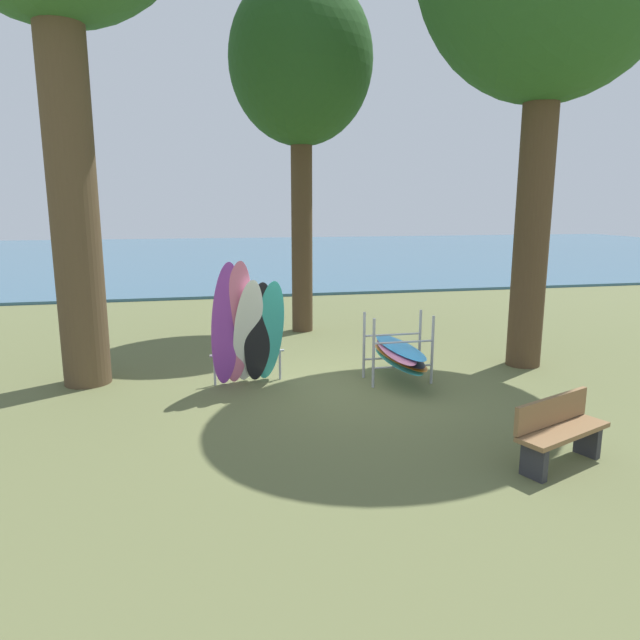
{
  "coord_description": "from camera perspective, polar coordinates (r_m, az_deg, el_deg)",
  "views": [
    {
      "loc": [
        -2.44,
        -9.21,
        3.17
      ],
      "look_at": [
        -0.32,
        0.85,
        1.1
      ],
      "focal_mm": 32.0,
      "sensor_mm": 36.0,
      "label": 1
    }
  ],
  "objects": [
    {
      "name": "ground_plane",
      "position": [
        10.05,
        2.81,
        -7.03
      ],
      "size": [
        80.0,
        80.0,
        0.0
      ],
      "primitive_type": "plane",
      "color": "#60663D"
    },
    {
      "name": "lake_water",
      "position": [
        37.96,
        -8.21,
        6.56
      ],
      "size": [
        80.0,
        36.0,
        0.1
      ],
      "primitive_type": "cube",
      "color": "#38607A",
      "rests_on": "ground"
    },
    {
      "name": "tree_mid_behind",
      "position": [
        14.76,
        -1.93,
        24.09
      ],
      "size": [
        3.41,
        3.41,
        8.5
      ],
      "color": "#4C3823",
      "rests_on": "ground"
    },
    {
      "name": "leaning_board_pile",
      "position": [
        10.04,
        -7.3,
        -0.99
      ],
      "size": [
        1.4,
        0.95,
        2.29
      ],
      "color": "purple",
      "rests_on": "ground"
    },
    {
      "name": "board_storage_rack",
      "position": [
        10.54,
        7.82,
        -3.28
      ],
      "size": [
        1.15,
        2.13,
        1.25
      ],
      "color": "#9EA0A5",
      "rests_on": "ground"
    },
    {
      "name": "park_bench",
      "position": [
        7.75,
        22.8,
        -10.11
      ],
      "size": [
        1.45,
        0.91,
        0.85
      ],
      "color": "#2D2D33",
      "rests_on": "ground"
    }
  ]
}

